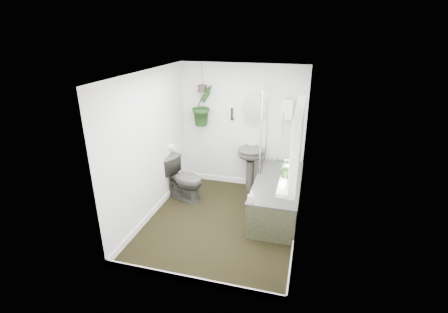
# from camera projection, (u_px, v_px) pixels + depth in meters

# --- Properties ---
(floor) EXTENTS (2.30, 2.80, 0.02)m
(floor) POSITION_uv_depth(u_px,v_px,m) (222.00, 222.00, 5.16)
(floor) COLOR black
(floor) RESTS_ON ground
(ceiling) EXTENTS (2.30, 2.80, 0.02)m
(ceiling) POSITION_uv_depth(u_px,v_px,m) (221.00, 72.00, 4.29)
(ceiling) COLOR white
(ceiling) RESTS_ON ground
(wall_back) EXTENTS (2.30, 0.02, 2.30)m
(wall_back) POSITION_uv_depth(u_px,v_px,m) (242.00, 127.00, 5.99)
(wall_back) COLOR white
(wall_back) RESTS_ON ground
(wall_front) EXTENTS (2.30, 0.02, 2.30)m
(wall_front) POSITION_uv_depth(u_px,v_px,m) (186.00, 200.00, 3.46)
(wall_front) COLOR white
(wall_front) RESTS_ON ground
(wall_left) EXTENTS (0.02, 2.80, 2.30)m
(wall_left) POSITION_uv_depth(u_px,v_px,m) (149.00, 147.00, 5.01)
(wall_left) COLOR white
(wall_left) RESTS_ON ground
(wall_right) EXTENTS (0.02, 2.80, 2.30)m
(wall_right) POSITION_uv_depth(u_px,v_px,m) (303.00, 162.00, 4.44)
(wall_right) COLOR white
(wall_right) RESTS_ON ground
(skirting) EXTENTS (2.30, 2.80, 0.10)m
(skirting) POSITION_uv_depth(u_px,v_px,m) (222.00, 218.00, 5.14)
(skirting) COLOR white
(skirting) RESTS_ON floor
(bathtub) EXTENTS (0.72, 1.72, 0.58)m
(bathtub) POSITION_uv_depth(u_px,v_px,m) (277.00, 197.00, 5.30)
(bathtub) COLOR #3D3C38
(bathtub) RESTS_ON floor
(bath_screen) EXTENTS (0.04, 0.72, 1.40)m
(bath_screen) POSITION_uv_depth(u_px,v_px,m) (264.00, 129.00, 5.45)
(bath_screen) COLOR silver
(bath_screen) RESTS_ON bathtub
(shower_box) EXTENTS (0.20, 0.10, 0.35)m
(shower_box) POSITION_uv_depth(u_px,v_px,m) (287.00, 109.00, 5.58)
(shower_box) COLOR white
(shower_box) RESTS_ON wall_back
(oval_mirror) EXTENTS (0.46, 0.03, 0.62)m
(oval_mirror) POSITION_uv_depth(u_px,v_px,m) (254.00, 110.00, 5.77)
(oval_mirror) COLOR tan
(oval_mirror) RESTS_ON wall_back
(wall_sconce) EXTENTS (0.04, 0.04, 0.22)m
(wall_sconce) POSITION_uv_depth(u_px,v_px,m) (232.00, 114.00, 5.89)
(wall_sconce) COLOR black
(wall_sconce) RESTS_ON wall_back
(toilet_roll_holder) EXTENTS (0.11, 0.11, 0.11)m
(toilet_roll_holder) POSITION_uv_depth(u_px,v_px,m) (172.00, 147.00, 5.71)
(toilet_roll_holder) COLOR white
(toilet_roll_holder) RESTS_ON wall_left
(window_recess) EXTENTS (0.08, 1.00, 0.90)m
(window_recess) POSITION_uv_depth(u_px,v_px,m) (297.00, 144.00, 3.65)
(window_recess) COLOR white
(window_recess) RESTS_ON wall_right
(window_sill) EXTENTS (0.18, 1.00, 0.04)m
(window_sill) POSITION_uv_depth(u_px,v_px,m) (288.00, 177.00, 3.82)
(window_sill) COLOR white
(window_sill) RESTS_ON wall_right
(window_blinds) EXTENTS (0.01, 0.86, 0.76)m
(window_blinds) POSITION_uv_depth(u_px,v_px,m) (293.00, 143.00, 3.66)
(window_blinds) COLOR white
(window_blinds) RESTS_ON wall_right
(toilet) EXTENTS (0.85, 0.64, 0.77)m
(toilet) POSITION_uv_depth(u_px,v_px,m) (184.00, 179.00, 5.72)
(toilet) COLOR #3D3C38
(toilet) RESTS_ON floor
(pedestal_sink) EXTENTS (0.55, 0.49, 0.81)m
(pedestal_sink) POSITION_uv_depth(u_px,v_px,m) (250.00, 169.00, 6.03)
(pedestal_sink) COLOR #3D3C38
(pedestal_sink) RESTS_ON floor
(sill_plant) EXTENTS (0.22, 0.19, 0.24)m
(sill_plant) POSITION_uv_depth(u_px,v_px,m) (287.00, 168.00, 3.72)
(sill_plant) COLOR black
(sill_plant) RESTS_ON window_sill
(hanging_plant) EXTENTS (0.51, 0.52, 0.73)m
(hanging_plant) POSITION_uv_depth(u_px,v_px,m) (203.00, 106.00, 5.87)
(hanging_plant) COLOR black
(hanging_plant) RESTS_ON ceiling
(soap_bottle) EXTENTS (0.10, 0.10, 0.17)m
(soap_bottle) POSITION_uv_depth(u_px,v_px,m) (251.00, 197.00, 4.52)
(soap_bottle) COLOR #2A2525
(soap_bottle) RESTS_ON bathtub
(hanging_pot) EXTENTS (0.16, 0.16, 0.12)m
(hanging_pot) POSITION_uv_depth(u_px,v_px,m) (202.00, 89.00, 5.75)
(hanging_pot) COLOR #332A23
(hanging_pot) RESTS_ON ceiling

